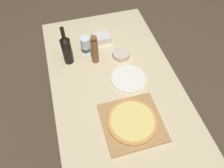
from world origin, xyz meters
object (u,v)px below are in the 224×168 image
(wine_bottle, at_px, (67,49))
(wine_glass, at_px, (85,43))
(pizza, at_px, (132,121))
(small_bowl, at_px, (121,54))
(pepper_mill, at_px, (95,50))

(wine_bottle, xyz_separation_m, wine_glass, (0.15, 0.05, -0.02))
(pizza, bearing_deg, wine_bottle, 115.33)
(small_bowl, bearing_deg, pizza, -100.14)
(wine_bottle, bearing_deg, pizza, -64.67)
(pizza, height_order, wine_glass, wine_glass)
(pizza, height_order, pepper_mill, pepper_mill)
(pizza, height_order, wine_bottle, wine_bottle)
(pepper_mill, bearing_deg, wine_glass, 116.14)
(wine_bottle, distance_m, pepper_mill, 0.21)
(wine_bottle, height_order, pepper_mill, wine_bottle)
(small_bowl, bearing_deg, pepper_mill, 178.63)
(pizza, distance_m, small_bowl, 0.60)
(wine_bottle, height_order, small_bowl, wine_bottle)
(wine_glass, bearing_deg, pizza, -77.47)
(small_bowl, bearing_deg, wine_glass, 157.43)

